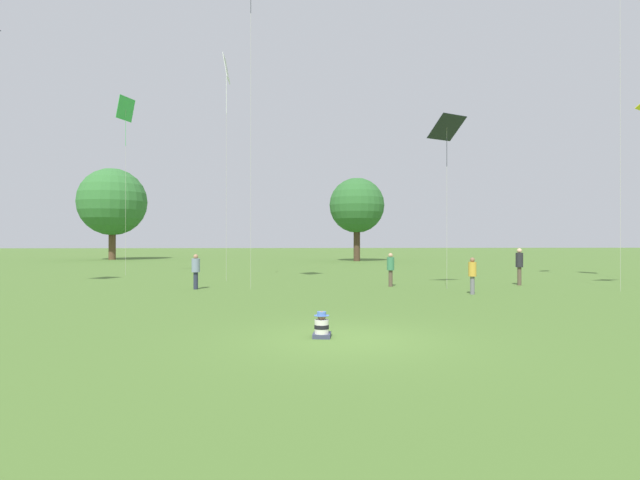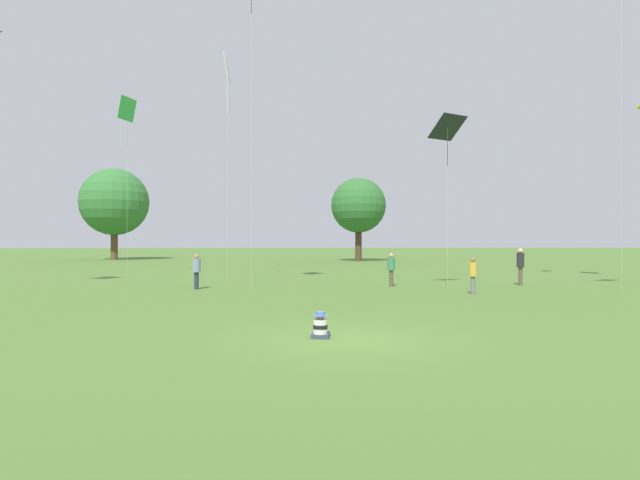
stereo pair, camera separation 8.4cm
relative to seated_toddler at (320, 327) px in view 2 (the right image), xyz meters
The scene contains 11 objects.
ground_plane 0.65m from the seated_toddler, 19.99° to the right, with size 300.00×300.00×0.00m, color #4C702D.
seated_toddler is the anchor object (origin of this frame).
person_standing_0 11.22m from the seated_toddler, 52.02° to the left, with size 0.46×0.46×1.52m.
person_standing_1 12.81m from the seated_toddler, 112.63° to the left, with size 0.49×0.49×1.60m.
person_standing_2 16.77m from the seated_toddler, 49.80° to the left, with size 0.38×0.38×1.85m.
person_standing_3 13.27m from the seated_toddler, 71.27° to the left, with size 0.49×0.49×1.62m.
kite_0 26.42m from the seated_toddler, 117.25° to the left, with size 0.86×1.50×11.48m.
kite_4 20.07m from the seated_toddler, 104.07° to the left, with size 0.27×1.34×12.30m.
kite_6 14.74m from the seated_toddler, 59.42° to the left, with size 1.78×1.62×7.90m.
distant_tree_0 44.34m from the seated_toddler, 80.79° to the left, with size 6.07×6.07×9.21m.
distant_tree_1 54.30m from the seated_toddler, 113.41° to the left, with size 7.96×7.96×10.87m.
Camera 2 is at (-1.29, -11.10, 2.20)m, focal length 28.00 mm.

